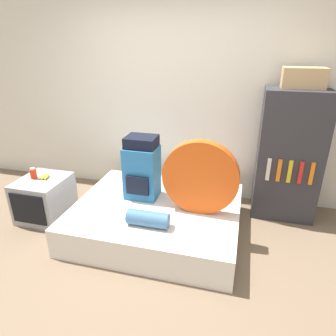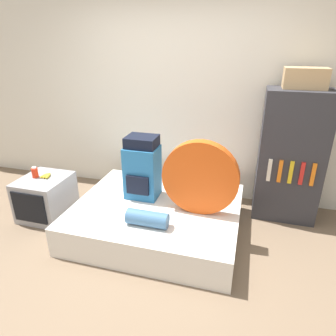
% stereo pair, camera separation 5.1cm
% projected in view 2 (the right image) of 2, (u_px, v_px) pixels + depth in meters
% --- Properties ---
extents(ground_plane, '(16.00, 16.00, 0.00)m').
position_uv_depth(ground_plane, '(134.00, 268.00, 2.84)').
color(ground_plane, brown).
extents(wall_back, '(8.00, 0.05, 2.60)m').
position_uv_depth(wall_back, '(179.00, 99.00, 3.84)').
color(wall_back, silver).
rests_on(wall_back, ground_plane).
extents(bed, '(1.78, 1.50, 0.33)m').
position_uv_depth(bed, '(157.00, 217.00, 3.36)').
color(bed, silver).
rests_on(bed, ground_plane).
extents(backpack, '(0.36, 0.33, 0.71)m').
position_uv_depth(backpack, '(142.00, 168.00, 3.35)').
color(backpack, '#23669E').
rests_on(backpack, bed).
extents(tent_bag, '(0.78, 0.12, 0.78)m').
position_uv_depth(tent_bag, '(200.00, 178.00, 3.01)').
color(tent_bag, '#D14C14').
rests_on(tent_bag, bed).
extents(sleeping_roll, '(0.41, 0.15, 0.15)m').
position_uv_depth(sleeping_roll, '(147.00, 218.00, 2.89)').
color(sleeping_roll, '#3D668E').
rests_on(sleeping_roll, bed).
extents(television, '(0.53, 0.59, 0.50)m').
position_uv_depth(television, '(46.00, 197.00, 3.61)').
color(television, '#939399').
rests_on(television, ground_plane).
extents(canister, '(0.07, 0.07, 0.13)m').
position_uv_depth(canister, '(35.00, 172.00, 3.52)').
color(canister, red).
rests_on(canister, television).
extents(banana_bunch, '(0.12, 0.15, 0.04)m').
position_uv_depth(banana_bunch, '(47.00, 176.00, 3.54)').
color(banana_bunch, yellow).
rests_on(banana_bunch, television).
extents(bookshelf, '(0.70, 0.46, 1.52)m').
position_uv_depth(bookshelf, '(290.00, 157.00, 3.43)').
color(bookshelf, '#2D2D33').
rests_on(bookshelf, ground_plane).
extents(cardboard_box, '(0.43, 0.26, 0.21)m').
position_uv_depth(cardboard_box, '(305.00, 78.00, 3.11)').
color(cardboard_box, tan).
rests_on(cardboard_box, bookshelf).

